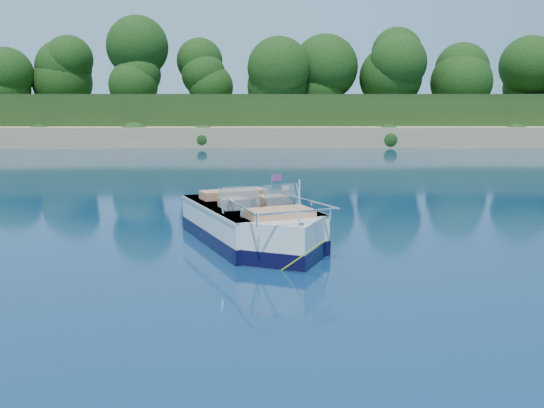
{
  "coord_description": "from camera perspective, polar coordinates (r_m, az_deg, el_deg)",
  "views": [
    {
      "loc": [
        -2.6,
        -10.74,
        3.31
      ],
      "look_at": [
        -2.44,
        3.97,
        0.85
      ],
      "focal_mm": 40.0,
      "sensor_mm": 36.0,
      "label": 1
    }
  ],
  "objects": [
    {
      "name": "motorboat",
      "position": [
        14.28,
        -1.55,
        -2.27
      ],
      "size": [
        3.68,
        5.83,
        2.06
      ],
      "rotation": [
        0.0,
        0.0,
        0.39
      ],
      "color": "white",
      "rests_on": "ground"
    },
    {
      "name": "tow_tube",
      "position": [
        16.89,
        1.58,
        -1.5
      ],
      "size": [
        1.33,
        1.33,
        0.34
      ],
      "rotation": [
        0.0,
        0.0,
        -0.04
      ],
      "color": "#F0E405",
      "rests_on": "ground"
    },
    {
      "name": "ground",
      "position": [
        11.53,
        12.53,
        -7.42
      ],
      "size": [
        160.0,
        160.0,
        0.0
      ],
      "primitive_type": "plane",
      "color": "#092240",
      "rests_on": "ground"
    },
    {
      "name": "treeline",
      "position": [
        51.87,
        2.34,
        11.96
      ],
      "size": [
        150.0,
        7.12,
        8.19
      ],
      "color": "#321B10",
      "rests_on": "ground"
    },
    {
      "name": "shoreline",
      "position": [
        74.59,
        1.38,
        7.7
      ],
      "size": [
        170.0,
        59.0,
        6.0
      ],
      "color": "#8E7B52",
      "rests_on": "ground"
    },
    {
      "name": "boy",
      "position": [
        16.92,
        1.38,
        -1.79
      ],
      "size": [
        0.37,
        0.76,
        1.48
      ],
      "primitive_type": "imported",
      "rotation": [
        0.0,
        -0.17,
        1.53
      ],
      "color": "tan",
      "rests_on": "ground"
    }
  ]
}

